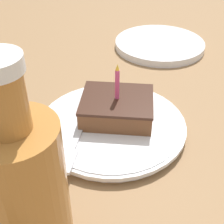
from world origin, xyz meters
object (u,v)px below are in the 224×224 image
at_px(plate, 112,124).
at_px(bottle, 27,196).
at_px(fork, 75,139).
at_px(side_plate, 159,44).
at_px(cake_slice, 117,107).

bearing_deg(plate, bottle, -14.34).
height_order(plate, bottle, bottle).
bearing_deg(bottle, fork, 177.79).
bearing_deg(side_plate, fork, -19.66).
xyz_separation_m(plate, bottle, (0.23, -0.06, 0.09)).
height_order(plate, fork, fork).
relative_size(fork, side_plate, 0.75).
height_order(plate, cake_slice, cake_slice).
relative_size(fork, bottle, 0.69).
distance_m(plate, bottle, 0.25).
bearing_deg(bottle, side_plate, 165.47).
xyz_separation_m(cake_slice, bottle, (0.24, -0.06, 0.06)).
bearing_deg(fork, side_plate, 160.34).
height_order(bottle, side_plate, bottle).
xyz_separation_m(cake_slice, fork, (0.07, -0.06, -0.02)).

